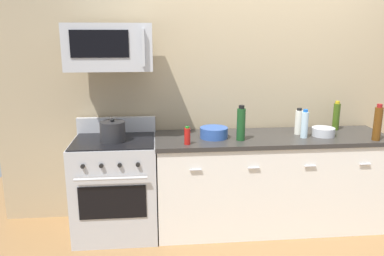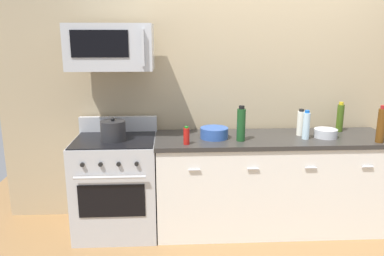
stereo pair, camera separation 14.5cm
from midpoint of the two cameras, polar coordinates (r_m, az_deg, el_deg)
ground_plane at (r=4.01m, az=12.50°, el=-14.09°), size 6.38×6.38×0.00m
back_wall at (r=3.98m, az=11.96°, el=6.23°), size 5.31×0.10×2.70m
counter_unit at (r=3.82m, az=12.86°, el=-7.98°), size 2.22×0.66×0.92m
range_oven at (r=3.71m, az=-10.09°, el=-8.35°), size 0.76×0.69×1.07m
microwave at (r=3.49m, az=-10.90°, el=11.85°), size 0.74×0.44×0.40m
bottle_wine_green at (r=3.45m, az=8.57°, el=0.56°), size 0.08×0.08×0.32m
bottle_olive_oil at (r=4.06m, az=22.27°, el=1.46°), size 0.07×0.07×0.29m
bottle_hot_sauce_red at (r=3.32m, az=0.42°, el=-1.19°), size 0.05×0.05×0.16m
bottle_wine_amber at (r=3.79m, az=27.49°, el=0.40°), size 0.07×0.07×0.33m
bottle_vinegar_white at (r=3.77m, az=17.04°, el=0.74°), size 0.07×0.07×0.25m
bottle_water_clear at (r=3.65m, az=17.84°, el=0.36°), size 0.06×0.06×0.27m
bowl_steel_prep at (r=3.79m, az=20.43°, el=-0.70°), size 0.21×0.21×0.08m
bowl_blue_mixing at (r=3.54m, az=4.52°, el=-0.69°), size 0.26×0.26×0.10m
stockpot at (r=3.49m, az=-10.57°, el=-0.39°), size 0.23×0.23×0.21m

